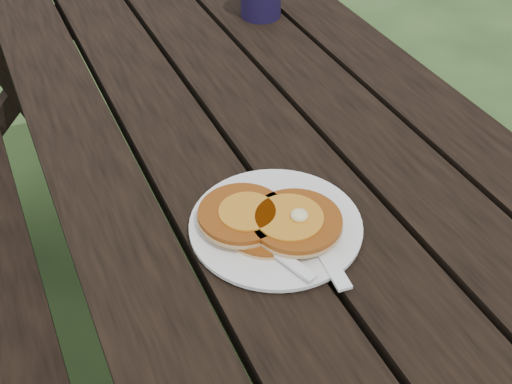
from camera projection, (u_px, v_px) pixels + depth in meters
name	position (u px, v px, depth m)	size (l,w,h in m)	color
ground	(251.00, 352.00, 1.65)	(60.00, 60.00, 0.00)	#283D1A
picnic_table	(250.00, 253.00, 1.41)	(1.36, 1.80, 0.75)	black
plate	(276.00, 226.00, 0.91)	(0.24, 0.24, 0.01)	white
pancake_stack	(270.00, 220.00, 0.89)	(0.19, 0.17, 0.04)	#944610
knife	(317.00, 242.00, 0.88)	(0.02, 0.18, 0.01)	white
fork	(283.00, 257.00, 0.85)	(0.03, 0.16, 0.01)	white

